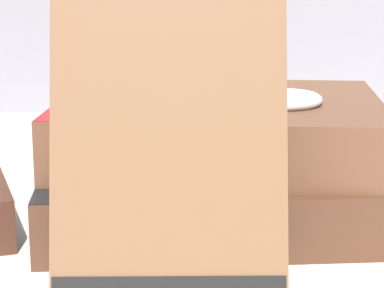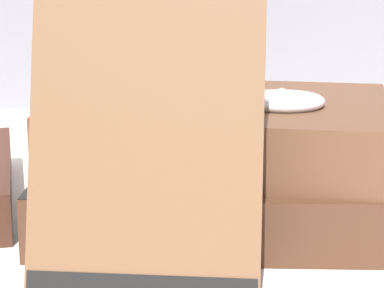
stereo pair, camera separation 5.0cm
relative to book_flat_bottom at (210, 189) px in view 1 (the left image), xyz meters
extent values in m
plane|color=silver|center=(0.02, -0.03, -0.02)|extent=(3.00, 3.00, 0.00)
cube|color=#4C2D1E|center=(0.01, 0.00, 0.00)|extent=(0.22, 0.18, 0.04)
cube|color=black|center=(-0.09, -0.01, 0.00)|extent=(0.02, 0.16, 0.04)
cube|color=brown|center=(0.01, 0.01, 0.04)|extent=(0.21, 0.17, 0.04)
cube|color=maroon|center=(-0.08, 0.02, 0.04)|extent=(0.03, 0.15, 0.04)
cube|color=brown|center=(-0.02, -0.11, 0.06)|extent=(0.11, 0.06, 0.15)
cube|color=black|center=(-0.02, -0.13, -0.01)|extent=(0.11, 0.02, 0.02)
cylinder|color=silver|center=(0.04, -0.01, 0.06)|extent=(0.04, 0.04, 0.01)
torus|color=silver|center=(0.04, -0.01, 0.06)|extent=(0.05, 0.05, 0.01)
sphere|color=silver|center=(0.04, 0.02, 0.06)|extent=(0.01, 0.01, 0.01)
torus|color=black|center=(-0.07, 0.17, -0.02)|extent=(0.06, 0.06, 0.00)
torus|color=black|center=(-0.01, 0.16, -0.02)|extent=(0.06, 0.06, 0.00)
cylinder|color=black|center=(-0.04, 0.17, -0.02)|extent=(0.02, 0.01, 0.00)
camera|label=1|loc=(-0.02, -0.47, 0.14)|focal=75.00mm
camera|label=2|loc=(0.03, -0.47, 0.14)|focal=75.00mm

